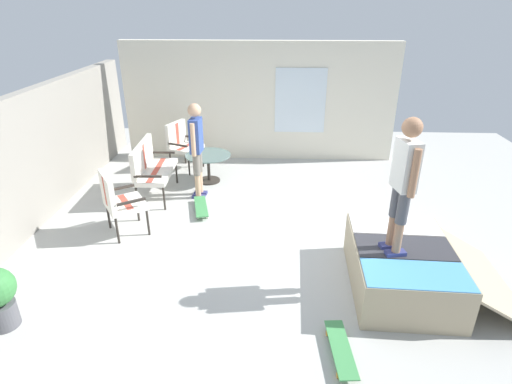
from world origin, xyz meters
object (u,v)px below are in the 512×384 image
skate_ramp (404,267)px  patio_table (208,162)px  patio_chair_near_house (181,141)px  person_watching (196,144)px  person_skater (404,178)px  patio_chair_by_wall (117,198)px  skateboard_spare (341,349)px  skateboard_by_bench (201,207)px  patio_bench (150,165)px

skate_ramp → patio_table: bearing=42.4°
patio_chair_near_house → person_watching: (-1.38, -0.60, 0.41)m
patio_table → person_skater: 4.49m
patio_chair_by_wall → skateboard_spare: (-2.33, -3.10, -0.53)m
patio_table → skateboard_by_bench: 1.35m
patio_bench → patio_table: size_ratio=1.41×
skate_ramp → skateboard_spare: size_ratio=2.51×
skate_ramp → skateboard_by_bench: 3.51m
patio_chair_near_house → skateboard_spare: bearing=-152.1°
skate_ramp → patio_bench: (2.53, 3.93, 0.32)m
patio_chair_by_wall → person_skater: person_skater is taller
patio_bench → skate_ramp: bearing=-122.8°
skate_ramp → person_watching: (2.55, 3.05, 0.73)m
person_watching → patio_chair_near_house: bearing=23.4°
patio_bench → patio_chair_near_house: bearing=-11.3°
skate_ramp → skateboard_spare: skate_ramp is taller
skateboard_by_bench → person_skater: bearing=-127.1°
patio_bench → patio_chair_near_house: (1.40, -0.28, -0.00)m
person_skater → patio_table: bearing=39.4°
patio_chair_near_house → patio_chair_by_wall: size_ratio=1.00×
patio_table → skate_ramp: bearing=-137.6°
person_skater → skateboard_spare: person_skater is taller
patio_bench → patio_chair_by_wall: bearing=175.7°
patio_chair_near_house → person_watching: bearing=-156.6°
patio_chair_near_house → skate_ramp: bearing=-137.2°
person_skater → patio_chair_near_house: bearing=40.4°
skate_ramp → patio_chair_near_house: patio_chair_near_house is taller
patio_chair_by_wall → patio_table: 2.38m
patio_bench → person_skater: size_ratio=0.77×
patio_bench → patio_chair_by_wall: (-1.40, 0.11, -0.00)m
patio_bench → person_watching: 0.97m
skate_ramp → skateboard_by_bench: (1.94, 2.91, -0.21)m
person_watching → skateboard_spare: (-3.74, -2.11, -0.94)m
patio_chair_by_wall → patio_table: size_ratio=1.13×
skate_ramp → patio_table: 4.41m
patio_chair_by_wall → skateboard_spare: bearing=-126.9°
patio_table → skateboard_by_bench: bearing=-177.6°
person_skater → skateboard_by_bench: bearing=52.9°
patio_table → skateboard_spare: size_ratio=1.11×
person_watching → skateboard_spare: size_ratio=2.15×
patio_chair_near_house → skateboard_by_bench: size_ratio=1.24×
person_skater → skateboard_spare: size_ratio=2.03×
skate_ramp → patio_chair_by_wall: bearing=74.3°
skateboard_by_bench → skateboard_spare: same height
patio_bench → patio_table: bearing=-53.1°
skate_ramp → skateboard_by_bench: size_ratio=2.48×
skateboard_by_bench → person_watching: bearing=12.1°
skate_ramp → skateboard_spare: (-1.19, 0.93, -0.21)m
person_watching → patio_bench: bearing=91.0°
person_skater → person_watching: bearing=46.9°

